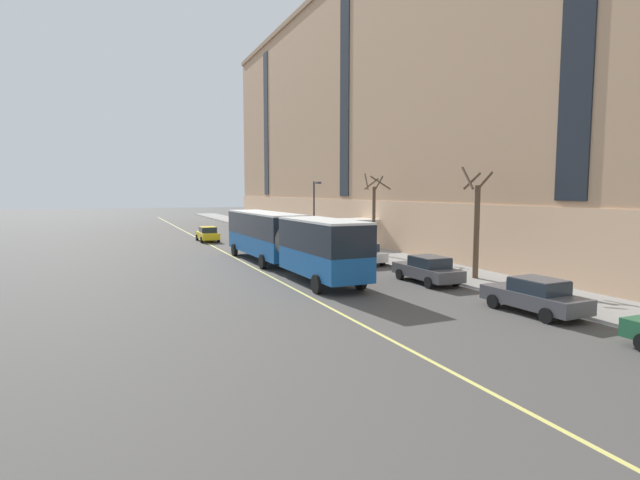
{
  "coord_description": "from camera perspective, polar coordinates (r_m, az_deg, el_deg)",
  "views": [
    {
      "loc": [
        -11.41,
        -32.88,
        5.25
      ],
      "look_at": [
        2.27,
        -0.5,
        1.8
      ],
      "focal_mm": 28.0,
      "sensor_mm": 36.0,
      "label": 1
    }
  ],
  "objects": [
    {
      "name": "ground_plane",
      "position": [
        35.19,
        -3.73,
        -2.99
      ],
      "size": [
        260.0,
        260.0,
        0.0
      ],
      "primitive_type": "plane",
      "color": "#4C4947"
    },
    {
      "name": "sidewalk",
      "position": [
        41.48,
        6.38,
        -1.6
      ],
      "size": [
        4.61,
        160.0,
        0.15
      ],
      "primitive_type": "cube",
      "color": "gray",
      "rests_on": "ground"
    },
    {
      "name": "apartment_facade",
      "position": [
        44.34,
        18.4,
        16.62
      ],
      "size": [
        15.2,
        110.0,
        27.89
      ],
      "color": "tan",
      "rests_on": "ground"
    },
    {
      "name": "parked_car_darkgray_3",
      "position": [
        65.71,
        -8.08,
        1.65
      ],
      "size": [
        2.06,
        4.57,
        1.56
      ],
      "color": "#4C4C51",
      "rests_on": "ground"
    },
    {
      "name": "street_tree_near_corner",
      "position": [
        30.53,
        17.41,
        1.72
      ],
      "size": [
        1.51,
        1.42,
        6.53
      ],
      "color": "brown",
      "rests_on": "sidewalk"
    },
    {
      "name": "taxi_cab",
      "position": [
        53.43,
        -12.72,
        0.67
      ],
      "size": [
        1.94,
        4.62,
        1.56
      ],
      "color": "yellow",
      "rests_on": "ground"
    },
    {
      "name": "lane_centerline",
      "position": [
        37.36,
        -8.73,
        -2.53
      ],
      "size": [
        0.16,
        140.0,
        0.01
      ],
      "primitive_type": "cube",
      "color": "#E0D66B",
      "rests_on": "ground"
    },
    {
      "name": "street_lamp",
      "position": [
        48.58,
        -0.58,
        4.04
      ],
      "size": [
        0.36,
        1.48,
        6.04
      ],
      "color": "#2D2D30",
      "rests_on": "sidewalk"
    },
    {
      "name": "parked_car_black_1",
      "position": [
        52.01,
        -4.25,
        0.67
      ],
      "size": [
        2.0,
        4.74,
        1.56
      ],
      "color": "black",
      "rests_on": "ground"
    },
    {
      "name": "street_tree_mid_block",
      "position": [
        40.63,
        6.18,
        3.09
      ],
      "size": [
        1.92,
        1.88,
        6.54
      ],
      "color": "brown",
      "rests_on": "sidewalk"
    },
    {
      "name": "city_bus",
      "position": [
        33.51,
        -4.16,
        0.26
      ],
      "size": [
        3.3,
        19.96,
        3.69
      ],
      "color": "#19569E",
      "rests_on": "ground"
    },
    {
      "name": "parked_car_white_0",
      "position": [
        36.31,
        4.8,
        -1.48
      ],
      "size": [
        2.06,
        4.56,
        1.56
      ],
      "color": "silver",
      "rests_on": "ground"
    },
    {
      "name": "parked_car_darkgray_4",
      "position": [
        23.38,
        23.35,
        -5.87
      ],
      "size": [
        2.09,
        4.69,
        1.56
      ],
      "color": "#4C4C51",
      "rests_on": "ground"
    },
    {
      "name": "parked_car_darkgray_5",
      "position": [
        29.26,
        12.19,
        -3.3
      ],
      "size": [
        2.02,
        4.75,
        1.56
      ],
      "color": "#4C4C51",
      "rests_on": "ground"
    }
  ]
}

